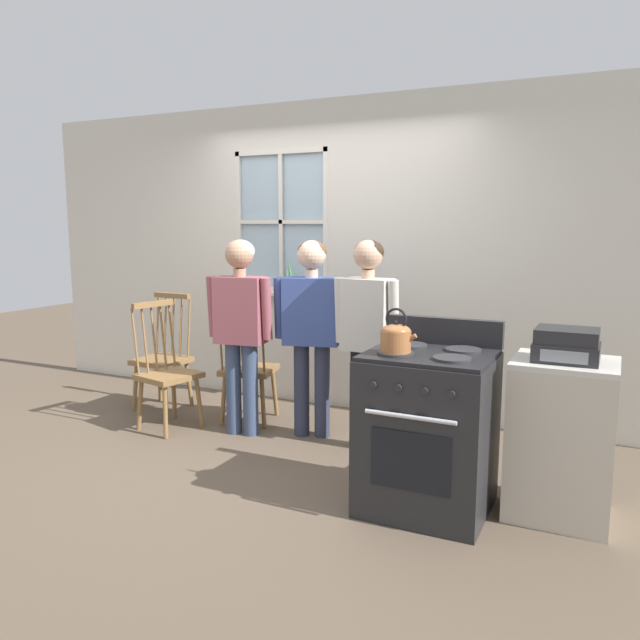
{
  "coord_description": "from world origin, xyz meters",
  "views": [
    {
      "loc": [
        2.3,
        -3.62,
        1.65
      ],
      "look_at": [
        0.48,
        0.11,
        1.0
      ],
      "focal_mm": 35.0,
      "sensor_mm": 36.0,
      "label": 1
    }
  ],
  "objects_px": {
    "stove": "(428,429)",
    "potted_plant": "(288,283)",
    "stereo": "(567,345)",
    "side_counter": "(561,439)",
    "person_adult_right": "(367,324)",
    "chair_near_wall": "(248,369)",
    "kettle": "(396,337)",
    "chair_center_cluster": "(167,374)",
    "person_teen_center": "(312,317)",
    "chair_by_window": "(163,359)",
    "person_elderly_left": "(241,317)"
  },
  "relations": [
    {
      "from": "chair_by_window",
      "to": "chair_near_wall",
      "type": "xyz_separation_m",
      "value": [
        0.89,
        0.01,
        0.0
      ]
    },
    {
      "from": "stereo",
      "to": "side_counter",
      "type": "bearing_deg",
      "value": 90.0
    },
    {
      "from": "chair_by_window",
      "to": "kettle",
      "type": "distance_m",
      "value": 2.8
    },
    {
      "from": "person_teen_center",
      "to": "person_elderly_left",
      "type": "bearing_deg",
      "value": -173.57
    },
    {
      "from": "person_elderly_left",
      "to": "stove",
      "type": "distance_m",
      "value": 1.84
    },
    {
      "from": "chair_center_cluster",
      "to": "stove",
      "type": "distance_m",
      "value": 2.35
    },
    {
      "from": "potted_plant",
      "to": "stove",
      "type": "bearing_deg",
      "value": -41.51
    },
    {
      "from": "person_elderly_left",
      "to": "chair_center_cluster",
      "type": "bearing_deg",
      "value": -175.58
    },
    {
      "from": "chair_center_cluster",
      "to": "side_counter",
      "type": "relative_size",
      "value": 1.14
    },
    {
      "from": "chair_center_cluster",
      "to": "person_teen_center",
      "type": "distance_m",
      "value": 1.28
    },
    {
      "from": "stove",
      "to": "kettle",
      "type": "bearing_deg",
      "value": -140.22
    },
    {
      "from": "chair_by_window",
      "to": "person_elderly_left",
      "type": "distance_m",
      "value": 1.16
    },
    {
      "from": "chair_near_wall",
      "to": "stereo",
      "type": "bearing_deg",
      "value": 151.49
    },
    {
      "from": "chair_center_cluster",
      "to": "kettle",
      "type": "bearing_deg",
      "value": -93.84
    },
    {
      "from": "kettle",
      "to": "potted_plant",
      "type": "xyz_separation_m",
      "value": [
        -1.61,
        1.7,
        0.08
      ]
    },
    {
      "from": "person_teen_center",
      "to": "person_adult_right",
      "type": "bearing_deg",
      "value": -23.16
    },
    {
      "from": "stove",
      "to": "kettle",
      "type": "xyz_separation_m",
      "value": [
        -0.16,
        -0.13,
        0.55
      ]
    },
    {
      "from": "kettle",
      "to": "potted_plant",
      "type": "distance_m",
      "value": 2.35
    },
    {
      "from": "chair_center_cluster",
      "to": "person_elderly_left",
      "type": "bearing_deg",
      "value": -65.12
    },
    {
      "from": "person_adult_right",
      "to": "potted_plant",
      "type": "distance_m",
      "value": 1.37
    },
    {
      "from": "person_elderly_left",
      "to": "person_adult_right",
      "type": "xyz_separation_m",
      "value": [
        0.99,
        0.13,
        -0.0
      ]
    },
    {
      "from": "person_adult_right",
      "to": "stove",
      "type": "height_order",
      "value": "person_adult_right"
    },
    {
      "from": "stove",
      "to": "stereo",
      "type": "bearing_deg",
      "value": 17.62
    },
    {
      "from": "chair_center_cluster",
      "to": "person_elderly_left",
      "type": "height_order",
      "value": "person_elderly_left"
    },
    {
      "from": "chair_by_window",
      "to": "stereo",
      "type": "distance_m",
      "value": 3.5
    },
    {
      "from": "stove",
      "to": "side_counter",
      "type": "xyz_separation_m",
      "value": [
        0.7,
        0.24,
        -0.02
      ]
    },
    {
      "from": "chair_by_window",
      "to": "side_counter",
      "type": "bearing_deg",
      "value": -10.39
    },
    {
      "from": "side_counter",
      "to": "stereo",
      "type": "bearing_deg",
      "value": -90.0
    },
    {
      "from": "person_adult_right",
      "to": "potted_plant",
      "type": "height_order",
      "value": "person_adult_right"
    },
    {
      "from": "person_adult_right",
      "to": "chair_by_window",
      "type": "bearing_deg",
      "value": 178.98
    },
    {
      "from": "chair_near_wall",
      "to": "stereo",
      "type": "height_order",
      "value": "stereo"
    },
    {
      "from": "chair_center_cluster",
      "to": "person_adult_right",
      "type": "distance_m",
      "value": 1.71
    },
    {
      "from": "person_elderly_left",
      "to": "person_adult_right",
      "type": "height_order",
      "value": "person_adult_right"
    },
    {
      "from": "chair_by_window",
      "to": "person_teen_center",
      "type": "height_order",
      "value": "person_teen_center"
    },
    {
      "from": "chair_center_cluster",
      "to": "side_counter",
      "type": "bearing_deg",
      "value": -82.38
    },
    {
      "from": "chair_by_window",
      "to": "stove",
      "type": "bearing_deg",
      "value": -17.95
    },
    {
      "from": "potted_plant",
      "to": "stereo",
      "type": "distance_m",
      "value": 2.82
    },
    {
      "from": "kettle",
      "to": "potted_plant",
      "type": "bearing_deg",
      "value": 133.52
    },
    {
      "from": "stove",
      "to": "potted_plant",
      "type": "relative_size",
      "value": 3.43
    },
    {
      "from": "chair_near_wall",
      "to": "stove",
      "type": "bearing_deg",
      "value": 140.04
    },
    {
      "from": "potted_plant",
      "to": "side_counter",
      "type": "height_order",
      "value": "potted_plant"
    },
    {
      "from": "chair_center_cluster",
      "to": "stereo",
      "type": "height_order",
      "value": "stereo"
    },
    {
      "from": "person_adult_right",
      "to": "stove",
      "type": "xyz_separation_m",
      "value": [
        0.68,
        -0.76,
        -0.46
      ]
    },
    {
      "from": "stove",
      "to": "kettle",
      "type": "relative_size",
      "value": 4.39
    },
    {
      "from": "stove",
      "to": "stereo",
      "type": "height_order",
      "value": "stove"
    },
    {
      "from": "person_adult_right",
      "to": "kettle",
      "type": "xyz_separation_m",
      "value": [
        0.52,
        -0.89,
        0.09
      ]
    },
    {
      "from": "stove",
      "to": "side_counter",
      "type": "height_order",
      "value": "stove"
    },
    {
      "from": "potted_plant",
      "to": "stereo",
      "type": "relative_size",
      "value": 0.93
    },
    {
      "from": "person_teen_center",
      "to": "kettle",
      "type": "bearing_deg",
      "value": -58.59
    },
    {
      "from": "chair_by_window",
      "to": "side_counter",
      "type": "height_order",
      "value": "chair_by_window"
    }
  ]
}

